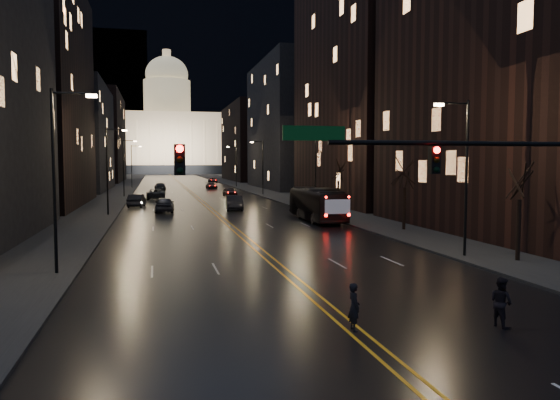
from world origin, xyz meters
TOP-DOWN VIEW (x-y plane):
  - ground at (0.00, 0.00)m, footprint 900.00×900.00m
  - road at (0.00, 130.00)m, footprint 20.00×320.00m
  - sidewalk_left at (-14.00, 130.00)m, footprint 8.00×320.00m
  - sidewalk_right at (14.00, 130.00)m, footprint 8.00×320.00m
  - center_line at (0.00, 130.00)m, footprint 0.62×320.00m
  - building_left_mid at (-21.00, 54.00)m, footprint 12.00×30.00m
  - building_left_far at (-21.00, 92.00)m, footprint 12.00×34.00m
  - building_left_dist at (-21.00, 140.00)m, footprint 12.00×40.00m
  - building_right_near at (21.00, 20.00)m, footprint 12.00×26.00m
  - building_right_tall at (21.00, 50.00)m, footprint 12.00×30.00m
  - building_right_mid at (21.00, 92.00)m, footprint 12.00×34.00m
  - building_right_dist at (21.00, 140.00)m, footprint 12.00×40.00m
  - mountain_ridge at (40.00, 380.00)m, footprint 520.00×60.00m
  - capitol at (0.00, 250.00)m, footprint 90.00×50.00m
  - traffic_signal at (5.91, -0.00)m, footprint 17.29×0.45m
  - streetlamp_right_near at (10.81, 10.00)m, footprint 2.13×0.25m
  - streetlamp_left_near at (-10.81, 10.00)m, footprint 2.13×0.25m
  - streetlamp_right_mid at (10.81, 40.00)m, footprint 2.13×0.25m
  - streetlamp_left_mid at (-10.81, 40.00)m, footprint 2.13×0.25m
  - streetlamp_right_far at (10.81, 70.00)m, footprint 2.13×0.25m
  - streetlamp_left_far at (-10.81, 70.00)m, footprint 2.13×0.25m
  - streetlamp_right_dist at (10.81, 100.00)m, footprint 2.13×0.25m
  - streetlamp_left_dist at (-10.81, 100.00)m, footprint 2.13×0.25m
  - tree_right_near at (13.00, 8.00)m, footprint 2.40×2.40m
  - tree_right_mid at (13.00, 22.00)m, footprint 2.40×2.40m
  - tree_right_far at (13.00, 38.00)m, footprint 2.40×2.40m
  - bus at (8.50, 31.11)m, footprint 2.70×11.16m
  - oncoming_car_a at (-5.31, 42.92)m, footprint 2.27×5.08m
  - oncoming_car_b at (-8.50, 50.65)m, footprint 2.21×4.99m
  - oncoming_car_c at (-6.25, 64.21)m, footprint 2.74×5.73m
  - oncoming_car_d at (-5.33, 90.03)m, footprint 2.25×5.03m
  - receding_car_a at (2.50, 43.50)m, footprint 2.31×5.32m
  - receding_car_b at (5.34, 68.55)m, footprint 2.10×4.48m
  - receding_car_c at (4.92, 93.50)m, footprint 2.21×4.66m
  - receding_car_d at (8.50, 125.48)m, footprint 2.76×5.33m
  - pedestrian_a at (-0.01, -1.34)m, footprint 0.40×0.59m
  - pedestrian_b at (4.96, -2.00)m, footprint 0.62×0.90m

SIDE VIEW (x-z plane):
  - ground at x=0.00m, z-range 0.00..0.00m
  - road at x=0.00m, z-range 0.00..0.02m
  - center_line at x=0.00m, z-range 0.02..0.03m
  - sidewalk_left at x=-14.00m, z-range 0.00..0.16m
  - sidewalk_right at x=14.00m, z-range 0.00..0.16m
  - receding_car_c at x=4.92m, z-range 0.00..1.31m
  - oncoming_car_d at x=-5.33m, z-range 0.00..1.43m
  - receding_car_d at x=8.50m, z-range 0.00..1.44m
  - receding_car_b at x=5.34m, z-range 0.00..1.48m
  - oncoming_car_c at x=-6.25m, z-range 0.00..1.58m
  - pedestrian_a at x=-0.01m, z-range 0.00..1.59m
  - oncoming_car_b at x=-8.50m, z-range 0.00..1.59m
  - pedestrian_b at x=4.96m, z-range 0.00..1.68m
  - oncoming_car_a at x=-5.31m, z-range 0.00..1.70m
  - receding_car_a at x=2.50m, z-range 0.00..1.70m
  - bus at x=8.50m, z-range 0.00..3.10m
  - tree_right_near at x=13.00m, z-range 1.20..7.85m
  - tree_right_mid at x=13.00m, z-range 1.20..7.85m
  - tree_right_far at x=13.00m, z-range 1.20..7.85m
  - streetlamp_right_near at x=10.81m, z-range 0.58..9.58m
  - streetlamp_left_near at x=-10.81m, z-range 0.58..9.58m
  - streetlamp_right_mid at x=10.81m, z-range 0.58..9.58m
  - streetlamp_left_mid at x=-10.81m, z-range 0.58..9.58m
  - streetlamp_right_far at x=10.81m, z-range 0.58..9.58m
  - streetlamp_left_far at x=-10.81m, z-range 0.58..9.58m
  - streetlamp_right_dist at x=10.81m, z-range 0.58..9.58m
  - streetlamp_left_dist at x=-10.81m, z-range 0.58..9.58m
  - traffic_signal at x=5.91m, z-range 1.60..8.60m
  - building_left_far at x=-21.00m, z-range 0.00..20.00m
  - building_right_dist at x=21.00m, z-range 0.00..22.00m
  - building_left_dist at x=-21.00m, z-range 0.00..24.00m
  - building_right_near at x=21.00m, z-range 0.00..24.00m
  - building_right_mid at x=21.00m, z-range 0.00..26.00m
  - building_left_mid at x=-21.00m, z-range 0.00..28.00m
  - capitol at x=0.00m, z-range -12.10..46.40m
  - building_right_tall at x=21.00m, z-range 0.00..38.00m
  - mountain_ridge at x=40.00m, z-range 0.00..130.00m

